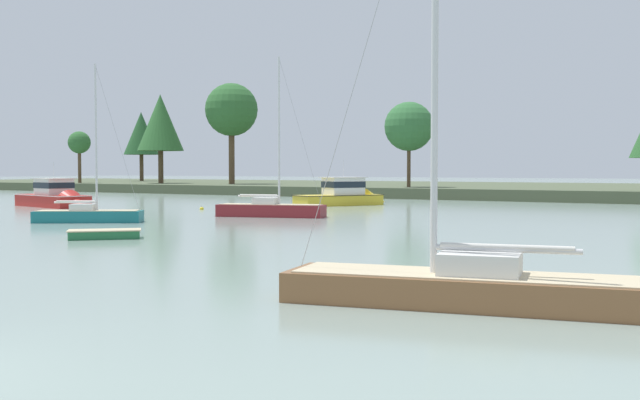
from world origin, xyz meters
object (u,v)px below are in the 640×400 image
at_px(cruiser_red, 58,201).
at_px(sailboat_maroon, 271,213).
at_px(sailboat_teal, 88,219).
at_px(dinghy_green, 105,236).
at_px(mooring_buoy_yellow, 202,209).
at_px(sailboat_wood, 462,295).
at_px(cruiser_yellow, 348,198).

xyz_separation_m(cruiser_red, sailboat_maroon, (22.70, -1.46, -0.29)).
xyz_separation_m(sailboat_maroon, sailboat_teal, (-6.59, -9.91, -0.03)).
relative_size(cruiser_red, sailboat_teal, 0.98).
xyz_separation_m(cruiser_red, dinghy_green, (24.96, -18.45, -0.39)).
xyz_separation_m(sailboat_teal, mooring_buoy_yellow, (-3.18, 14.54, -0.15)).
distance_m(sailboat_wood, mooring_buoy_yellow, 43.60).
relative_size(sailboat_wood, dinghy_green, 3.69).
bearing_deg(sailboat_teal, sailboat_maroon, 56.37).
distance_m(cruiser_red, dinghy_green, 31.04).
xyz_separation_m(dinghy_green, mooring_buoy_yellow, (-12.03, 21.62, -0.09)).
bearing_deg(sailboat_maroon, dinghy_green, -82.43).
distance_m(cruiser_yellow, sailboat_maroon, 17.35).
relative_size(cruiser_red, cruiser_yellow, 1.08).
distance_m(cruiser_red, sailboat_wood, 52.18).
relative_size(cruiser_yellow, sailboat_teal, 0.91).
relative_size(cruiser_red, mooring_buoy_yellow, 26.06).
xyz_separation_m(sailboat_wood, dinghy_green, (-20.12, 7.82, -0.11)).
bearing_deg(mooring_buoy_yellow, sailboat_teal, -77.65).
distance_m(cruiser_red, sailboat_maroon, 22.75).
bearing_deg(cruiser_yellow, mooring_buoy_yellow, -117.64).
relative_size(cruiser_red, dinghy_green, 2.94).
relative_size(sailboat_maroon, mooring_buoy_yellow, 29.89).
xyz_separation_m(cruiser_yellow, dinghy_green, (5.54, -34.02, -0.47)).
bearing_deg(mooring_buoy_yellow, sailboat_wood, -42.48).
bearing_deg(sailboat_maroon, sailboat_teal, -123.63).
bearing_deg(cruiser_red, mooring_buoy_yellow, 13.77).
xyz_separation_m(cruiser_red, cruiser_yellow, (19.42, 15.57, 0.08)).
height_order(cruiser_red, sailboat_maroon, sailboat_maroon).
height_order(cruiser_yellow, dinghy_green, cruiser_yellow).
height_order(sailboat_maroon, dinghy_green, sailboat_maroon).
height_order(sailboat_maroon, sailboat_teal, sailboat_maroon).
bearing_deg(dinghy_green, sailboat_maroon, 97.57).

